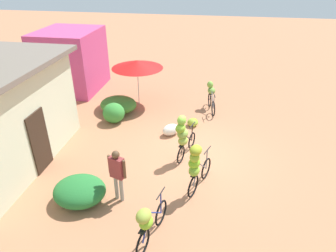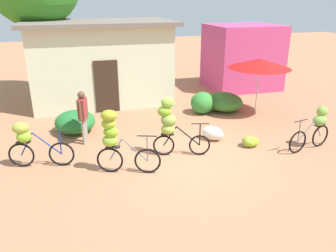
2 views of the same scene
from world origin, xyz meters
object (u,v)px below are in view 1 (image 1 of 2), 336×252
(shop_pink, at_px, (71,60))
(produce_sack, at_px, (171,130))
(bicycle_by_shop, at_px, (211,94))
(banana_pile_on_ground, at_px, (192,122))
(person_vendor, at_px, (117,171))
(bicycle_near_pile, at_px, (196,165))
(bicycle_center_loaded, at_px, (183,135))
(market_umbrella, at_px, (137,64))
(bicycle_leftmost, at_px, (148,222))

(shop_pink, bearing_deg, produce_sack, -124.52)
(shop_pink, height_order, bicycle_by_shop, shop_pink)
(shop_pink, xyz_separation_m, produce_sack, (-3.99, -5.80, -1.28))
(banana_pile_on_ground, distance_m, person_vendor, 5.04)
(bicycle_near_pile, height_order, person_vendor, bicycle_near_pile)
(bicycle_center_loaded, bearing_deg, person_vendor, 146.20)
(bicycle_near_pile, relative_size, produce_sack, 2.38)
(market_umbrella, distance_m, bicycle_by_shop, 3.56)
(market_umbrella, xyz_separation_m, bicycle_by_shop, (-0.02, -3.35, -1.21))
(bicycle_near_pile, height_order, bicycle_by_shop, bicycle_near_pile)
(bicycle_center_loaded, distance_m, bicycle_by_shop, 4.25)
(bicycle_center_loaded, bearing_deg, market_umbrella, 31.89)
(banana_pile_on_ground, xyz_separation_m, person_vendor, (-4.71, 1.60, 0.85))
(shop_pink, height_order, bicycle_near_pile, shop_pink)
(bicycle_by_shop, bearing_deg, market_umbrella, 89.73)
(banana_pile_on_ground, bearing_deg, produce_sack, 139.15)
(bicycle_near_pile, bearing_deg, bicycle_by_shop, -1.62)
(bicycle_leftmost, relative_size, bicycle_near_pile, 1.00)
(market_umbrella, bearing_deg, produce_sack, -143.38)
(person_vendor, bearing_deg, bicycle_near_pile, -72.32)
(bicycle_leftmost, height_order, banana_pile_on_ground, bicycle_leftmost)
(produce_sack, bearing_deg, shop_pink, 55.48)
(bicycle_center_loaded, distance_m, produce_sack, 1.87)
(person_vendor, bearing_deg, bicycle_leftmost, -140.19)
(banana_pile_on_ground, bearing_deg, bicycle_center_loaded, 177.85)
(market_umbrella, relative_size, produce_sack, 3.30)
(bicycle_by_shop, height_order, banana_pile_on_ground, bicycle_by_shop)
(bicycle_by_shop, xyz_separation_m, produce_sack, (-2.61, 1.40, -0.49))
(bicycle_near_pile, xyz_separation_m, person_vendor, (-0.67, 2.09, 0.03))
(bicycle_leftmost, xyz_separation_m, bicycle_center_loaded, (3.66, -0.34, 0.23))
(bicycle_near_pile, distance_m, bicycle_center_loaded, 1.69)
(bicycle_leftmost, height_order, bicycle_by_shop, bicycle_by_shop)
(bicycle_leftmost, relative_size, person_vendor, 1.02)
(shop_pink, bearing_deg, bicycle_by_shop, -100.89)
(bicycle_center_loaded, bearing_deg, bicycle_leftmost, 174.69)
(bicycle_by_shop, distance_m, produce_sack, 3.00)
(person_vendor, bearing_deg, shop_pink, 32.35)
(shop_pink, relative_size, banana_pile_on_ground, 4.93)
(banana_pile_on_ground, bearing_deg, person_vendor, 161.19)
(produce_sack, bearing_deg, bicycle_near_pile, -158.64)
(produce_sack, xyz_separation_m, person_vendor, (-3.83, 0.85, 0.78))
(produce_sack, bearing_deg, person_vendor, 167.53)
(banana_pile_on_ground, bearing_deg, bicycle_by_shop, -20.49)
(bicycle_by_shop, distance_m, banana_pile_on_ground, 1.93)
(shop_pink, bearing_deg, market_umbrella, -109.57)
(bicycle_center_loaded, bearing_deg, bicycle_by_shop, -10.03)
(banana_pile_on_ground, distance_m, produce_sack, 1.16)
(bicycle_center_loaded, bearing_deg, bicycle_near_pile, -160.12)
(produce_sack, bearing_deg, market_umbrella, 36.62)
(shop_pink, height_order, bicycle_leftmost, shop_pink)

